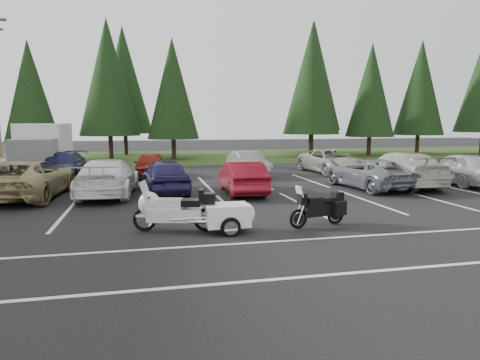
% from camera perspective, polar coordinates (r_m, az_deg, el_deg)
% --- Properties ---
extents(ground, '(120.00, 120.00, 0.00)m').
position_cam_1_polar(ground, '(13.95, -2.79, -4.57)').
color(ground, black).
rests_on(ground, ground).
extents(grass_strip, '(80.00, 16.00, 0.01)m').
position_cam_1_polar(grass_strip, '(37.62, -9.03, 3.08)').
color(grass_strip, '#233A12').
rests_on(grass_strip, ground).
extents(lake_water, '(70.00, 50.00, 0.02)m').
position_cam_1_polar(lake_water, '(68.79, -7.33, 5.15)').
color(lake_water, slate).
rests_on(lake_water, ground).
extents(box_truck, '(2.40, 5.60, 2.90)m').
position_cam_1_polar(box_truck, '(26.60, -24.97, 3.71)').
color(box_truck, silver).
rests_on(box_truck, ground).
extents(stall_markings, '(32.00, 16.00, 0.01)m').
position_cam_1_polar(stall_markings, '(15.88, -4.02, -3.05)').
color(stall_markings, silver).
rests_on(stall_markings, ground).
extents(conifer_3, '(3.87, 3.87, 9.02)m').
position_cam_1_polar(conifer_3, '(35.86, -26.23, 10.60)').
color(conifer_3, '#332316').
rests_on(conifer_3, ground).
extents(conifer_4, '(4.80, 4.80, 11.17)m').
position_cam_1_polar(conifer_4, '(36.61, -17.18, 12.94)').
color(conifer_4, '#332316').
rests_on(conifer_4, ground).
extents(conifer_5, '(4.14, 4.14, 9.63)m').
position_cam_1_polar(conifer_5, '(35.21, -8.98, 11.94)').
color(conifer_5, '#332316').
rests_on(conifer_5, ground).
extents(conifer_6, '(4.93, 4.93, 11.48)m').
position_cam_1_polar(conifer_6, '(38.49, 9.57, 13.17)').
color(conifer_6, '#332316').
rests_on(conifer_6, ground).
extents(conifer_7, '(4.27, 4.27, 9.94)m').
position_cam_1_polar(conifer_7, '(40.52, 17.07, 11.38)').
color(conifer_7, '#332316').
rests_on(conifer_7, ground).
extents(conifer_8, '(4.53, 4.53, 10.56)m').
position_cam_1_polar(conifer_8, '(44.15, 22.91, 11.26)').
color(conifer_8, '#332316').
rests_on(conifer_8, ground).
extents(conifer_back_b, '(4.97, 4.97, 11.58)m').
position_cam_1_polar(conifer_back_b, '(41.15, -15.26, 12.73)').
color(conifer_back_b, '#332316').
rests_on(conifer_back_b, ground).
extents(conifer_back_c, '(5.50, 5.50, 12.81)m').
position_cam_1_polar(conifer_back_c, '(43.65, 9.71, 13.53)').
color(conifer_back_c, '#332316').
rests_on(conifer_back_c, ground).
extents(car_near_2, '(3.01, 5.67, 1.52)m').
position_cam_1_polar(car_near_2, '(18.72, -26.40, 0.14)').
color(car_near_2, '#988A58').
rests_on(car_near_2, ground).
extents(car_near_3, '(2.51, 5.31, 1.50)m').
position_cam_1_polar(car_near_3, '(18.16, -17.21, 0.35)').
color(car_near_3, white).
rests_on(car_near_3, ground).
extents(car_near_4, '(2.07, 4.43, 1.47)m').
position_cam_1_polar(car_near_4, '(18.20, -9.98, 0.55)').
color(car_near_4, '#201D48').
rests_on(car_near_4, ground).
extents(car_near_5, '(1.57, 4.20, 1.37)m').
position_cam_1_polar(car_near_5, '(17.91, 0.28, 0.40)').
color(car_near_5, maroon).
rests_on(car_near_5, ground).
extents(car_near_6, '(2.68, 5.03, 1.35)m').
position_cam_1_polar(car_near_6, '(20.18, 16.81, 0.85)').
color(car_near_6, slate).
rests_on(car_near_6, ground).
extents(car_near_7, '(2.65, 5.68, 1.60)m').
position_cam_1_polar(car_near_7, '(21.35, 20.57, 1.39)').
color(car_near_7, beige).
rests_on(car_near_7, ground).
extents(car_near_8, '(2.09, 4.66, 1.55)m').
position_cam_1_polar(car_near_8, '(23.00, 27.48, 1.37)').
color(car_near_8, '#B6B5BB').
rests_on(car_near_8, ground).
extents(car_far_1, '(2.22, 4.91, 1.40)m').
position_cam_1_polar(car_far_1, '(24.32, -22.57, 1.76)').
color(car_far_1, '#181A3C').
rests_on(car_far_1, ground).
extents(car_far_2, '(1.92, 4.03, 1.33)m').
position_cam_1_polar(car_far_2, '(23.85, -11.90, 2.00)').
color(car_far_2, maroon).
rests_on(car_far_2, ground).
extents(car_far_3, '(1.80, 4.19, 1.34)m').
position_cam_1_polar(car_far_3, '(23.80, 1.13, 2.16)').
color(car_far_3, slate).
rests_on(car_far_3, ground).
extents(car_far_4, '(2.66, 5.18, 1.40)m').
position_cam_1_polar(car_far_4, '(25.74, 12.04, 2.48)').
color(car_far_4, '#A59F97').
rests_on(car_far_4, ground).
extents(touring_motorcycle, '(2.66, 1.36, 1.41)m').
position_cam_1_polar(touring_motorcycle, '(11.74, -8.71, -3.46)').
color(touring_motorcycle, silver).
rests_on(touring_motorcycle, ground).
extents(cargo_trailer, '(1.71, 0.98, 0.79)m').
position_cam_1_polar(cargo_trailer, '(11.59, -1.72, -5.09)').
color(cargo_trailer, white).
rests_on(cargo_trailer, ground).
extents(adventure_motorcycle, '(2.13, 1.12, 1.23)m').
position_cam_1_polar(adventure_motorcycle, '(12.39, 10.31, -3.33)').
color(adventure_motorcycle, black).
rests_on(adventure_motorcycle, ground).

